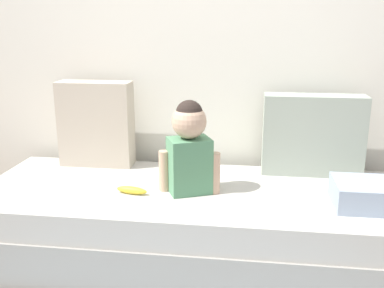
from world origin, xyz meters
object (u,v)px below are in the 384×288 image
at_px(banana, 132,190).
at_px(throw_pillow_left, 96,124).
at_px(couch, 194,224).
at_px(throw_pillow_right, 313,135).
at_px(folded_blanket, 376,195).
at_px(toddler, 189,146).

bearing_deg(banana, throw_pillow_left, 126.56).
relative_size(couch, throw_pillow_right, 4.14).
bearing_deg(banana, throw_pillow_right, 25.49).
relative_size(couch, throw_pillow_left, 4.57).
xyz_separation_m(couch, folded_blanket, (0.90, -0.11, 0.27)).
relative_size(banana, folded_blanket, 0.42).
bearing_deg(throw_pillow_left, toddler, -31.35).
distance_m(throw_pillow_left, folded_blanket, 1.63).
bearing_deg(throw_pillow_right, folded_blanket, -61.09).
height_order(toddler, banana, toddler).
bearing_deg(throw_pillow_right, couch, -152.01).
height_order(couch, toddler, toddler).
bearing_deg(couch, folded_blanket, -7.03).
distance_m(banana, folded_blanket, 1.21).
xyz_separation_m(banana, folded_blanket, (1.21, 0.00, 0.04)).
bearing_deg(couch, throw_pillow_left, 152.01).
height_order(throw_pillow_right, banana, throw_pillow_right).
bearing_deg(folded_blanket, couch, 172.97).
bearing_deg(couch, throw_pillow_right, 27.99).
height_order(couch, folded_blanket, folded_blanket).
xyz_separation_m(throw_pillow_right, banana, (-0.96, -0.46, -0.21)).
distance_m(throw_pillow_left, toddler, 0.74).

